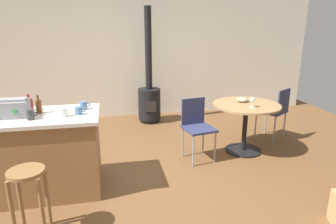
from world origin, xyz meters
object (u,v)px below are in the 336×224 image
at_px(cup_4, 84,105).
at_px(bottle_0, 39,106).
at_px(kitchen_island, 37,154).
at_px(serving_bowl, 242,99).
at_px(toolbox, 7,109).
at_px(cup_0, 64,112).
at_px(folding_chair_near, 197,124).
at_px(cup_1, 79,111).
at_px(dining_table, 246,115).
at_px(bottle_2, 29,104).
at_px(wine_glass, 252,100).
at_px(wooden_stool, 29,190).
at_px(folding_chair_far, 276,109).
at_px(wood_stove, 149,96).
at_px(cup_3, 31,115).

bearing_deg(cup_4, bottle_0, -172.23).
bearing_deg(kitchen_island, serving_bowl, 14.46).
relative_size(toolbox, cup_0, 3.90).
xyz_separation_m(folding_chair_near, cup_1, (-1.53, -0.57, 0.45)).
bearing_deg(dining_table, bottle_2, -172.36).
bearing_deg(cup_4, folding_chair_near, 14.18).
bearing_deg(cup_1, wine_glass, 11.51).
bearing_deg(cup_4, cup_1, -100.98).
distance_m(wooden_stool, cup_4, 1.16).
bearing_deg(serving_bowl, folding_chair_far, 16.56).
xyz_separation_m(kitchen_island, wooden_stool, (0.10, -0.82, 0.02)).
relative_size(toolbox, cup_4, 3.58).
bearing_deg(serving_bowl, wooden_stool, -150.28).
bearing_deg(cup_0, kitchen_island, 161.49).
bearing_deg(cup_1, cup_0, -161.31).
bearing_deg(bottle_0, kitchen_island, -135.01).
bearing_deg(toolbox, cup_4, 11.06).
xyz_separation_m(cup_0, serving_bowl, (2.46, 0.84, -0.19)).
height_order(folding_chair_far, wood_stove, wood_stove).
relative_size(wood_stove, cup_0, 20.26).
bearing_deg(cup_0, wood_stove, 62.67).
xyz_separation_m(bottle_0, wine_glass, (2.73, 0.34, -0.15)).
bearing_deg(toolbox, wine_glass, 7.92).
bearing_deg(cup_0, bottle_0, 146.86).
xyz_separation_m(bottle_0, bottle_2, (-0.13, 0.13, -0.01)).
xyz_separation_m(kitchen_island, bottle_2, (-0.06, 0.20, 0.53)).
relative_size(bottle_2, cup_0, 1.74).
bearing_deg(cup_0, wooden_stool, -109.48).
bearing_deg(toolbox, cup_3, -28.70).
bearing_deg(toolbox, folding_chair_near, 13.13).
bearing_deg(dining_table, folding_chair_far, 26.40).
bearing_deg(wood_stove, cup_4, -116.07).
bearing_deg(cup_3, dining_table, 15.02).
xyz_separation_m(folding_chair_near, serving_bowl, (0.78, 0.22, 0.27)).
bearing_deg(folding_chair_near, bottle_2, -171.60).
height_order(toolbox, cup_4, toolbox).
xyz_separation_m(cup_3, wine_glass, (2.77, 0.56, -0.12)).
bearing_deg(cup_1, wood_stove, 65.07).
relative_size(folding_chair_near, folding_chair_far, 0.98).
height_order(dining_table, cup_4, cup_4).
distance_m(folding_chair_far, toolbox, 3.90).
height_order(cup_0, cup_4, cup_4).
distance_m(folding_chair_near, folding_chair_far, 1.55).
relative_size(wood_stove, toolbox, 5.19).
height_order(kitchen_island, wooden_stool, kitchen_island).
xyz_separation_m(wine_glass, serving_bowl, (0.01, 0.32, -0.07)).
bearing_deg(bottle_2, serving_bowl, 10.36).
relative_size(cup_1, wine_glass, 0.80).
height_order(bottle_0, bottle_2, bottle_0).
height_order(cup_3, wine_glass, cup_3).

